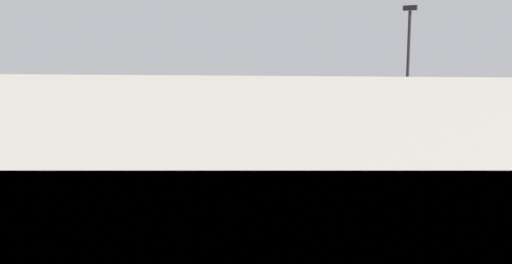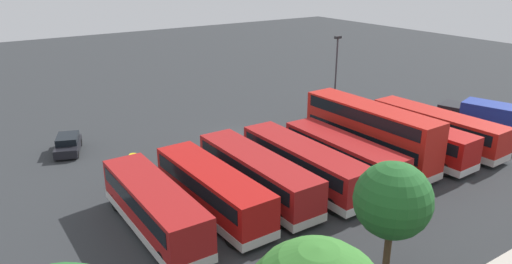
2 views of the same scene
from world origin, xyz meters
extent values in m
plane|color=#2D3033|center=(0.00, 0.00, 0.00)|extent=(140.00, 140.00, 0.00)
cube|color=red|center=(-12.74, 11.38, 1.65)|extent=(3.02, 11.82, 2.60)
cube|color=silver|center=(-12.74, 11.38, 0.62)|extent=(3.06, 11.86, 0.55)
cube|color=black|center=(-12.74, 11.38, 2.25)|extent=(3.05, 11.02, 0.90)
cube|color=black|center=(-12.50, 5.49, 2.25)|extent=(2.25, 0.15, 1.10)
cylinder|color=black|center=(-11.44, 6.96, 0.55)|extent=(0.34, 1.11, 1.10)
cylinder|color=black|center=(-13.68, 6.87, 0.55)|extent=(0.34, 1.11, 1.10)
cylinder|color=black|center=(-11.80, 15.88, 0.55)|extent=(0.34, 1.11, 1.10)
cylinder|color=black|center=(-14.05, 15.79, 0.55)|extent=(0.34, 1.11, 1.10)
cube|color=#B71411|center=(-8.93, 11.30, 1.65)|extent=(2.95, 11.52, 2.60)
cube|color=silver|center=(-8.93, 11.30, 0.62)|extent=(2.99, 11.56, 0.55)
cube|color=black|center=(-8.93, 11.30, 2.25)|extent=(2.98, 10.73, 0.90)
cube|color=black|center=(-8.73, 5.56, 2.25)|extent=(2.25, 0.14, 1.10)
cylinder|color=black|center=(-7.66, 7.02, 0.55)|extent=(0.34, 1.11, 1.10)
cylinder|color=black|center=(-9.91, 6.95, 0.55)|extent=(0.34, 1.11, 1.10)
cylinder|color=black|center=(-7.96, 15.66, 0.55)|extent=(0.34, 1.11, 1.10)
cylinder|color=black|center=(-10.21, 15.58, 0.55)|extent=(0.34, 1.11, 1.10)
cube|color=red|center=(-5.42, 10.52, 2.45)|extent=(2.88, 11.86, 4.20)
cube|color=silver|center=(-5.42, 10.52, 0.62)|extent=(2.92, 11.91, 0.55)
cube|color=black|center=(-5.42, 10.52, 2.25)|extent=(2.92, 11.07, 0.90)
cube|color=black|center=(-5.42, 10.52, 3.95)|extent=(2.92, 11.07, 0.90)
cube|color=black|center=(-5.25, 4.59, 2.25)|extent=(2.25, 0.12, 1.10)
cylinder|color=black|center=(-4.16, 6.05, 0.55)|extent=(0.33, 1.11, 1.10)
cylinder|color=black|center=(-6.41, 5.99, 0.55)|extent=(0.33, 1.11, 1.10)
cylinder|color=black|center=(-4.42, 15.05, 0.55)|extent=(0.33, 1.11, 1.10)
cylinder|color=black|center=(-6.67, 14.98, 0.55)|extent=(0.33, 1.11, 1.10)
cube|color=#A51919|center=(-1.71, 11.51, 1.65)|extent=(2.60, 10.41, 2.60)
cube|color=silver|center=(-1.71, 11.51, 0.62)|extent=(2.64, 10.45, 0.55)
cube|color=black|center=(-1.71, 11.51, 2.25)|extent=(2.66, 9.61, 0.90)
cube|color=black|center=(-1.73, 6.28, 2.25)|extent=(2.25, 0.07, 1.10)
cylinder|color=black|center=(-0.60, 7.70, 0.55)|extent=(0.31, 1.10, 1.10)
cylinder|color=black|center=(-2.85, 7.72, 0.55)|extent=(0.31, 1.10, 1.10)
cylinder|color=black|center=(-0.56, 15.30, 0.55)|extent=(0.31, 1.10, 1.10)
cylinder|color=black|center=(-2.81, 15.31, 0.55)|extent=(0.31, 1.10, 1.10)
cube|color=#A51919|center=(1.58, 10.97, 1.65)|extent=(2.60, 11.35, 2.60)
cube|color=silver|center=(1.58, 10.97, 0.62)|extent=(2.64, 11.39, 0.55)
cube|color=black|center=(1.58, 10.97, 2.25)|extent=(2.65, 10.55, 0.90)
cube|color=black|center=(1.60, 5.27, 2.25)|extent=(2.25, 0.07, 1.10)
cylinder|color=black|center=(2.72, 6.70, 0.55)|extent=(0.30, 1.10, 1.10)
cylinder|color=black|center=(0.47, 6.70, 0.55)|extent=(0.30, 1.10, 1.10)
cylinder|color=black|center=(2.68, 15.25, 0.55)|extent=(0.30, 1.10, 1.10)
cylinder|color=black|center=(0.43, 15.24, 0.55)|extent=(0.30, 1.10, 1.10)
cube|color=#A51919|center=(5.24, 10.61, 1.65)|extent=(2.61, 11.14, 2.60)
cube|color=silver|center=(5.24, 10.61, 0.62)|extent=(2.65, 11.18, 0.55)
cube|color=black|center=(5.24, 10.61, 2.25)|extent=(2.66, 10.34, 0.90)
cube|color=black|center=(5.27, 5.01, 2.25)|extent=(2.25, 0.07, 1.10)
cylinder|color=black|center=(6.38, 6.45, 0.55)|extent=(0.31, 1.10, 1.10)
cylinder|color=black|center=(4.13, 6.43, 0.55)|extent=(0.31, 1.10, 1.10)
cylinder|color=black|center=(4.09, 14.77, 0.55)|extent=(0.31, 1.10, 1.10)
cube|color=silver|center=(8.80, 10.94, 0.62)|extent=(2.85, 10.57, 0.55)
cube|color=black|center=(8.94, 5.68, 2.25)|extent=(2.25, 0.12, 1.10)
cylinder|color=black|center=(10.02, 7.14, 0.55)|extent=(0.33, 1.11, 1.10)
cylinder|color=black|center=(7.77, 7.08, 0.55)|extent=(0.33, 1.11, 1.10)
cube|color=black|center=(12.67, 5.79, 2.25)|extent=(2.25, 0.07, 1.10)
cylinder|color=black|center=(11.55, 7.23, 0.55)|extent=(0.30, 1.10, 1.10)
cube|color=black|center=(13.87, -4.51, 0.53)|extent=(3.05, 4.37, 0.70)
cube|color=black|center=(13.80, -4.70, 1.15)|extent=(2.36, 2.81, 0.55)
cylinder|color=black|center=(13.60, -2.92, 0.32)|extent=(0.42, 0.68, 0.64)
cylinder|color=black|center=(15.10, -3.47, 0.32)|extent=(0.42, 0.68, 0.64)
cylinder|color=black|center=(12.64, -5.55, 0.32)|extent=(0.42, 0.68, 0.64)
cylinder|color=black|center=(14.15, -6.09, 0.32)|extent=(0.42, 0.68, 0.64)
cylinder|color=#38383D|center=(-10.14, 1.42, 4.03)|extent=(0.16, 0.16, 8.06)
cube|color=#262628|center=(-10.14, 1.42, 8.21)|extent=(0.70, 0.30, 0.24)
cylinder|color=yellow|center=(10.36, 1.09, 0.47)|extent=(0.60, 0.60, 0.95)
camera|label=1|loc=(-13.29, 28.68, 5.10)|focal=34.74mm
camera|label=2|loc=(21.46, 34.66, 15.08)|focal=33.57mm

